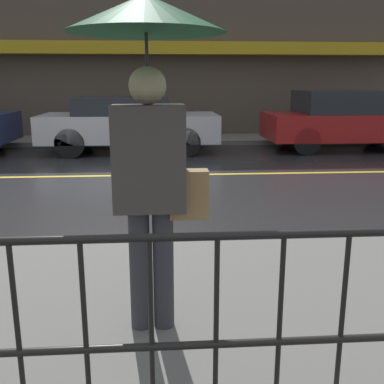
# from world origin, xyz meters

# --- Properties ---
(ground_plane) EXTENTS (80.00, 80.00, 0.00)m
(ground_plane) POSITION_xyz_m (0.00, 0.00, 0.00)
(ground_plane) COLOR #262628
(sidewalk_far) EXTENTS (28.00, 1.71, 0.12)m
(sidewalk_far) POSITION_xyz_m (0.00, 4.72, 0.06)
(sidewalk_far) COLOR slate
(sidewalk_far) RESTS_ON ground_plane
(lane_marking) EXTENTS (25.20, 0.12, 0.01)m
(lane_marking) POSITION_xyz_m (0.00, 0.00, 0.00)
(lane_marking) COLOR gold
(lane_marking) RESTS_ON ground_plane
(building_storefront) EXTENTS (28.00, 0.85, 5.55)m
(building_storefront) POSITION_xyz_m (0.00, 5.70, 2.77)
(building_storefront) COLOR #4C4238
(building_storefront) RESTS_ON ground_plane
(pedestrian) EXTENTS (0.91, 0.91, 2.03)m
(pedestrian) POSITION_xyz_m (1.28, -5.44, 1.65)
(pedestrian) COLOR #333338
(pedestrian) RESTS_ON sidewalk_near
(car_silver) EXTENTS (4.19, 1.79, 1.32)m
(car_silver) POSITION_xyz_m (0.60, 2.86, 0.70)
(car_silver) COLOR #B2B5BA
(car_silver) RESTS_ON ground_plane
(car_red) EXTENTS (3.93, 1.75, 1.46)m
(car_red) POSITION_xyz_m (5.93, 2.86, 0.74)
(car_red) COLOR maroon
(car_red) RESTS_ON ground_plane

